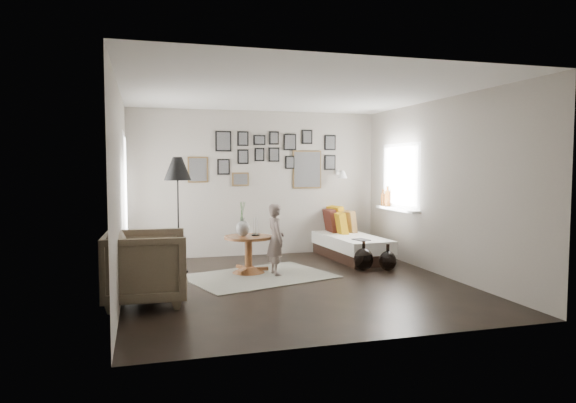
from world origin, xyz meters
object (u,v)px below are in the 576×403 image
object	(u,v)px
pedestal_table	(248,256)
armchair	(146,267)
demijohn_small	(388,261)
vase	(243,225)
magazine_basket	(148,284)
daybed	(349,243)
floor_lamp	(178,173)
child	(276,240)
demijohn_large	(364,259)

from	to	relation	value
pedestal_table	armchair	distance (m)	2.00
demijohn_small	pedestal_table	bearing A→B (deg)	168.97
vase	magazine_basket	distance (m)	1.89
daybed	armchair	world-z (taller)	daybed
vase	magazine_basket	xyz separation A→B (m)	(-1.39, -1.16, -0.55)
floor_lamp	child	world-z (taller)	floor_lamp
magazine_basket	demijohn_large	xyz separation A→B (m)	(3.22, 0.85, -0.00)
armchair	demijohn_small	world-z (taller)	armchair
daybed	magazine_basket	distance (m)	3.94
daybed	floor_lamp	bearing A→B (deg)	-175.56
magazine_basket	child	bearing A→B (deg)	26.02
child	vase	bearing A→B (deg)	54.30
daybed	pedestal_table	bearing A→B (deg)	-161.80
demijohn_large	daybed	bearing A→B (deg)	79.10
magazine_basket	demijohn_small	xyz separation A→B (m)	(3.57, 0.73, -0.02)
vase	magazine_basket	world-z (taller)	vase
pedestal_table	demijohn_small	size ratio (longest dim) A/B	1.74
armchair	vase	bearing A→B (deg)	-43.61
armchair	magazine_basket	xyz separation A→B (m)	(0.02, 0.19, -0.25)
vase	child	xyz separation A→B (m)	(0.44, -0.27, -0.19)
demijohn_large	floor_lamp	bearing A→B (deg)	166.71
daybed	child	bearing A→B (deg)	-150.82
pedestal_table	child	distance (m)	0.51
daybed	magazine_basket	bearing A→B (deg)	-154.46
vase	demijohn_small	size ratio (longest dim) A/B	1.24
pedestal_table	daybed	bearing A→B (deg)	22.10
vase	daybed	world-z (taller)	vase
vase	demijohn_small	world-z (taller)	vase
vase	daybed	size ratio (longest dim) A/B	0.27
vase	armchair	size ratio (longest dim) A/B	0.55
armchair	floor_lamp	size ratio (longest dim) A/B	0.54
pedestal_table	demijohn_large	world-z (taller)	pedestal_table
vase	demijohn_large	bearing A→B (deg)	-9.59
floor_lamp	child	bearing A→B (deg)	-23.93
armchair	demijohn_small	size ratio (longest dim) A/B	2.27
pedestal_table	floor_lamp	xyz separation A→B (m)	(-1.01, 0.36, 1.25)
pedestal_table	floor_lamp	size ratio (longest dim) A/B	0.41
armchair	child	bearing A→B (deg)	-57.01
child	magazine_basket	bearing A→B (deg)	111.28
pedestal_table	demijohn_small	world-z (taller)	pedestal_table
pedestal_table	child	bearing A→B (deg)	-34.10
vase	daybed	distance (m)	2.23
pedestal_table	daybed	world-z (taller)	daybed
demijohn_small	child	xyz separation A→B (m)	(-1.74, 0.16, 0.38)
vase	floor_lamp	world-z (taller)	floor_lamp
armchair	child	distance (m)	2.15
magazine_basket	demijohn_large	size ratio (longest dim) A/B	0.79
daybed	magazine_basket	world-z (taller)	daybed
magazine_basket	demijohn_small	size ratio (longest dim) A/B	0.87
magazine_basket	child	xyz separation A→B (m)	(1.83, 0.89, 0.35)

